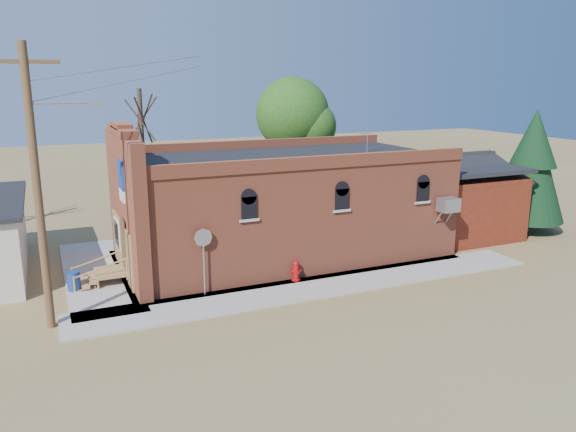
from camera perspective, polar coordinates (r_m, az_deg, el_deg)
name	(u,v)px	position (r m, az deg, el deg)	size (l,w,h in m)	color
ground	(294,301)	(20.77, 0.66, -8.65)	(120.00, 120.00, 0.00)	olive
sidewalk_south	(320,286)	(22.12, 3.25, -7.15)	(19.00, 2.20, 0.08)	#9E9991
sidewalk_west	(98,274)	(24.81, -18.78, -5.56)	(2.60, 10.00, 0.08)	#9E9991
brick_bar	(277,206)	(25.53, -1.08, 1.06)	(16.40, 7.97, 6.30)	#B05235
red_shed	(450,191)	(30.66, 16.18, 2.49)	(5.40, 6.40, 4.30)	#581C0F
utility_pole	(39,183)	(18.95, -24.01, 3.04)	(3.12, 0.26, 9.00)	#4C341E
tree_bare_near	(141,118)	(30.97, -14.73, 9.59)	(2.80, 2.80, 7.65)	#493A2A
tree_leafy	(292,114)	(34.07, 0.46, 10.28)	(4.40, 4.40, 8.15)	#493A2A
evergreen_tree	(532,163)	(32.11, 23.58, 4.99)	(3.60, 3.60, 6.50)	#493A2A
fire_hydrant	(296,271)	(22.47, 0.81, -5.60)	(0.45, 0.40, 0.82)	#A3090C
stop_sign	(203,244)	(20.79, -8.61, -2.82)	(0.69, 0.10, 2.56)	#98989D
trash_barrel	(74,281)	(22.97, -20.93, -6.18)	(0.48, 0.48, 0.74)	navy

